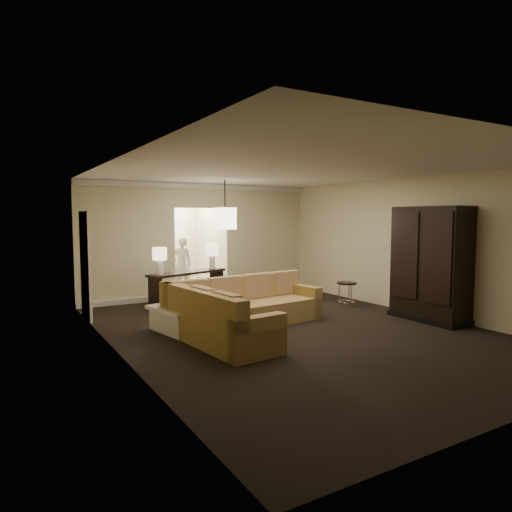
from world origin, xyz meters
TOP-DOWN VIEW (x-y plane):
  - ground at (0.00, 0.00)m, footprint 8.00×8.00m
  - wall_back at (0.00, 4.00)m, footprint 6.00×0.04m
  - wall_left at (-3.00, 0.00)m, footprint 0.04×8.00m
  - wall_right at (3.00, 0.00)m, footprint 0.04×8.00m
  - ceiling at (0.00, 0.00)m, footprint 6.00×8.00m
  - crown_molding at (0.00, 3.95)m, footprint 6.00×0.10m
  - baseboard at (0.00, 3.95)m, footprint 6.00×0.10m
  - side_door at (-2.97, 2.80)m, footprint 0.05×0.90m
  - foyer at (0.00, 5.34)m, footprint 1.44×2.02m
  - sectional_sofa at (-0.84, 0.42)m, footprint 3.06×2.58m
  - coffee_table at (-1.60, 1.00)m, footprint 1.26×1.26m
  - console_table at (-0.73, 3.14)m, footprint 2.01×1.04m
  - armoire at (2.69, -0.66)m, footprint 0.65×1.52m
  - drink_table at (2.26, 1.20)m, footprint 0.43×0.43m
  - table_lamp_left at (-1.45, 2.90)m, footprint 0.30×0.30m
  - table_lamp_right at (-0.01, 3.37)m, footprint 0.30×0.30m
  - pendant_light at (0.00, 2.70)m, footprint 0.38×0.38m
  - person at (-0.30, 4.61)m, footprint 0.61×0.42m

SIDE VIEW (x-z plane):
  - ground at x=0.00m, z-range 0.00..0.00m
  - baseboard at x=0.00m, z-range 0.00..0.12m
  - coffee_table at x=-1.60m, z-range 0.00..0.45m
  - sectional_sofa at x=-0.84m, z-range -0.09..0.80m
  - drink_table at x=2.26m, z-range 0.12..0.65m
  - console_table at x=-0.73m, z-range 0.07..0.83m
  - person at x=-0.30m, z-range 0.00..1.64m
  - armoire at x=2.69m, z-range -0.05..2.14m
  - side_door at x=-2.97m, z-range 0.00..2.10m
  - table_lamp_left at x=-1.45m, z-range 0.86..1.44m
  - table_lamp_right at x=-0.01m, z-range 0.86..1.44m
  - foyer at x=0.00m, z-range -0.10..2.70m
  - wall_back at x=0.00m, z-range 0.00..2.80m
  - wall_left at x=-3.00m, z-range 0.00..2.80m
  - wall_right at x=3.00m, z-range 0.00..2.80m
  - pendant_light at x=0.00m, z-range 1.41..2.50m
  - crown_molding at x=0.00m, z-range 2.67..2.79m
  - ceiling at x=0.00m, z-range 2.79..2.81m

